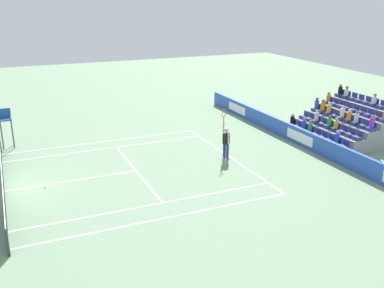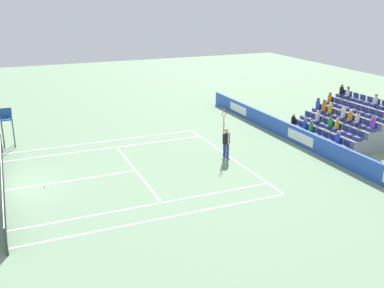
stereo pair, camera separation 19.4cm
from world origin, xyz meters
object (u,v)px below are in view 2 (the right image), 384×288
umpire_chair (7,122)px  loose_tennis_ball (45,187)px  tennis_player (226,142)px  tennis_net (3,181)px

umpire_chair → loose_tennis_ball: size_ratio=34.41×
tennis_player → loose_tennis_ball: tennis_player is taller
tennis_player → loose_tennis_ball: 9.80m
tennis_net → tennis_player: bearing=-91.4°
tennis_net → umpire_chair: (6.76, -0.46, 1.03)m
tennis_net → umpire_chair: umpire_chair is taller
tennis_net → loose_tennis_ball: tennis_net is taller
tennis_net → umpire_chair: bearing=-3.9°
umpire_chair → tennis_net: bearing=176.1°
tennis_net → umpire_chair: size_ratio=5.12×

